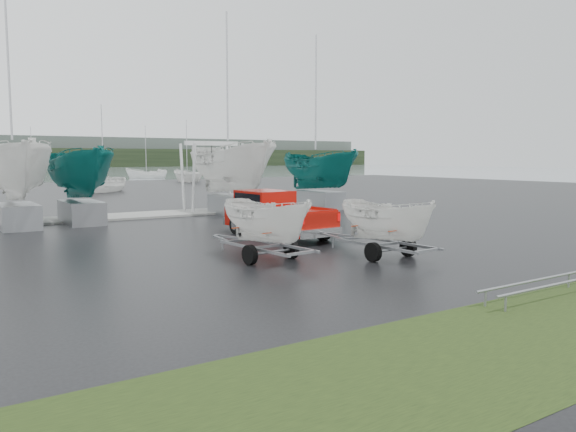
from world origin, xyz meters
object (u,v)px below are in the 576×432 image
Objects in this scene: pickup_truck at (274,213)px; trailer_hitched at (388,185)px; trailer_parked at (267,183)px; boat_hoist at (212,166)px.

trailer_hitched reaches higher than pickup_truck.
trailer_parked is (-3.41, 1.70, 0.09)m from trailer_hitched.
boat_hoist is at bearing 80.14° from trailer_hitched.
trailer_parked is (-3.07, -4.53, 1.45)m from pickup_truck.
pickup_truck is at bearing 50.42° from trailer_parked.
boat_hoist is at bearing 74.46° from pickup_truck.
pickup_truck is at bearing 90.00° from trailer_hitched.
pickup_truck is 1.32× the size of trailer_hitched.
trailer_hitched is 1.03× the size of boat_hoist.
trailer_hitched is at bearing -90.00° from pickup_truck.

